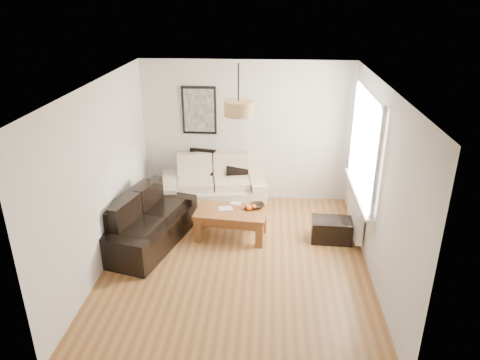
# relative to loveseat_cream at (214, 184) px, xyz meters

# --- Properties ---
(floor) EXTENTS (4.50, 4.50, 0.00)m
(floor) POSITION_rel_loveseat_cream_xyz_m (0.56, -1.78, -0.46)
(floor) COLOR brown
(floor) RESTS_ON ground
(ceiling) EXTENTS (3.80, 4.50, 0.00)m
(ceiling) POSITION_rel_loveseat_cream_xyz_m (0.56, -1.78, 2.14)
(ceiling) COLOR white
(ceiling) RESTS_ON floor
(wall_back) EXTENTS (3.80, 0.04, 2.60)m
(wall_back) POSITION_rel_loveseat_cream_xyz_m (0.56, 0.47, 0.84)
(wall_back) COLOR silver
(wall_back) RESTS_ON floor
(wall_front) EXTENTS (3.80, 0.04, 2.60)m
(wall_front) POSITION_rel_loveseat_cream_xyz_m (0.56, -4.03, 0.84)
(wall_front) COLOR silver
(wall_front) RESTS_ON floor
(wall_left) EXTENTS (0.04, 4.50, 2.60)m
(wall_left) POSITION_rel_loveseat_cream_xyz_m (-1.34, -1.78, 0.84)
(wall_left) COLOR silver
(wall_left) RESTS_ON floor
(wall_right) EXTENTS (0.04, 4.50, 2.60)m
(wall_right) POSITION_rel_loveseat_cream_xyz_m (2.46, -1.78, 0.84)
(wall_right) COLOR silver
(wall_right) RESTS_ON floor
(window_bay) EXTENTS (0.14, 1.90, 1.60)m
(window_bay) POSITION_rel_loveseat_cream_xyz_m (2.42, -0.98, 1.14)
(window_bay) COLOR white
(window_bay) RESTS_ON wall_right
(radiator) EXTENTS (0.10, 0.90, 0.52)m
(radiator) POSITION_rel_loveseat_cream_xyz_m (2.38, -0.98, -0.08)
(radiator) COLOR white
(radiator) RESTS_ON wall_right
(poster) EXTENTS (0.62, 0.04, 0.87)m
(poster) POSITION_rel_loveseat_cream_xyz_m (-0.29, 0.44, 1.24)
(poster) COLOR black
(poster) RESTS_ON wall_back
(pendant_shade) EXTENTS (0.40, 0.40, 0.20)m
(pendant_shade) POSITION_rel_loveseat_cream_xyz_m (0.56, -1.48, 1.77)
(pendant_shade) COLOR tan
(pendant_shade) RESTS_ON ceiling
(loveseat_cream) EXTENTS (1.98, 1.30, 0.91)m
(loveseat_cream) POSITION_rel_loveseat_cream_xyz_m (0.00, 0.00, 0.00)
(loveseat_cream) COLOR #BDAB98
(loveseat_cream) RESTS_ON floor
(sofa_leather) EXTENTS (1.31, 1.96, 0.78)m
(sofa_leather) POSITION_rel_loveseat_cream_xyz_m (-0.87, -1.35, -0.07)
(sofa_leather) COLOR black
(sofa_leather) RESTS_ON floor
(coffee_table) EXTENTS (1.18, 0.72, 0.46)m
(coffee_table) POSITION_rel_loveseat_cream_xyz_m (0.41, -1.06, -0.23)
(coffee_table) COLOR brown
(coffee_table) RESTS_ON floor
(ottoman) EXTENTS (0.65, 0.44, 0.36)m
(ottoman) POSITION_rel_loveseat_cream_xyz_m (2.01, -1.07, -0.28)
(ottoman) COLOR black
(ottoman) RESTS_ON floor
(cushion_left) EXTENTS (0.48, 0.23, 0.46)m
(cushion_left) POSITION_rel_loveseat_cream_xyz_m (-0.22, 0.22, 0.34)
(cushion_left) COLOR black
(cushion_left) RESTS_ON loveseat_cream
(cushion_right) EXTENTS (0.42, 0.21, 0.40)m
(cushion_right) POSITION_rel_loveseat_cream_xyz_m (0.41, 0.22, 0.31)
(cushion_right) COLOR black
(cushion_right) RESTS_ON loveseat_cream
(fruit_bowl) EXTENTS (0.28, 0.28, 0.06)m
(fruit_bowl) POSITION_rel_loveseat_cream_xyz_m (0.82, -0.91, 0.03)
(fruit_bowl) COLOR black
(fruit_bowl) RESTS_ON coffee_table
(orange_a) EXTENTS (0.10, 0.10, 0.08)m
(orange_a) POSITION_rel_loveseat_cream_xyz_m (0.70, -1.02, 0.04)
(orange_a) COLOR #E25D13
(orange_a) RESTS_ON fruit_bowl
(orange_b) EXTENTS (0.09, 0.09, 0.08)m
(orange_b) POSITION_rel_loveseat_cream_xyz_m (0.77, -0.96, 0.04)
(orange_b) COLOR #D74512
(orange_b) RESTS_ON fruit_bowl
(orange_c) EXTENTS (0.11, 0.11, 0.09)m
(orange_c) POSITION_rel_loveseat_cream_xyz_m (0.67, -0.99, 0.04)
(orange_c) COLOR orange
(orange_c) RESTS_ON fruit_bowl
(papers) EXTENTS (0.25, 0.20, 0.01)m
(papers) POSITION_rel_loveseat_cream_xyz_m (0.32, -0.99, 0.01)
(papers) COLOR beige
(papers) RESTS_ON coffee_table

